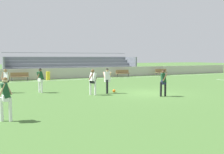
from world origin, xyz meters
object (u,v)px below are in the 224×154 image
(player_dark_overlapping, at_px, (40,78))
(soccer_ball, at_px, (114,91))
(bench_centre_sideline, at_px, (123,73))
(player_white_deep_cover, at_px, (107,78))
(player_white_on_ball, at_px, (93,80))
(player_dark_challenging, at_px, (5,95))
(player_white_trailing_run, at_px, (6,79))
(player_dark_wide_left, at_px, (163,80))
(bleacher_stand, at_px, (74,66))
(trash_bin, at_px, (48,76))
(bench_near_bin, at_px, (20,76))
(bench_near_wall_gap, at_px, (161,72))

(player_dark_overlapping, bearing_deg, soccer_ball, -24.09)
(bench_centre_sideline, relative_size, player_white_deep_cover, 1.04)
(bench_centre_sideline, bearing_deg, soccer_ball, -120.75)
(soccer_ball, bearing_deg, player_white_deep_cover, -159.46)
(player_white_on_ball, relative_size, player_dark_challenging, 0.99)
(player_white_trailing_run, bearing_deg, soccer_ball, -24.04)
(player_dark_wide_left, distance_m, player_dark_overlapping, 8.44)
(player_dark_wide_left, xyz_separation_m, soccer_ball, (-2.01, 2.99, -0.90))
(bench_centre_sideline, height_order, player_dark_challenging, player_dark_challenging)
(bleacher_stand, bearing_deg, trash_bin, -136.59)
(player_white_on_ball, relative_size, player_dark_overlapping, 0.99)
(bleacher_stand, distance_m, bench_near_bin, 7.99)
(bleacher_stand, height_order, player_white_trailing_run, bleacher_stand)
(bleacher_stand, distance_m, player_white_trailing_run, 15.33)
(bench_near_bin, xyz_separation_m, player_dark_challenging, (-2.24, -17.29, 0.48))
(bench_near_wall_gap, distance_m, player_dark_wide_left, 18.50)
(bench_near_bin, height_order, bench_centre_sideline, same)
(player_white_on_ball, bearing_deg, player_white_trailing_run, 144.85)
(player_dark_wide_left, bearing_deg, trash_bin, 106.05)
(bench_near_wall_gap, xyz_separation_m, player_dark_challenging, (-20.36, -17.29, 0.48))
(bleacher_stand, distance_m, player_dark_challenging, 22.98)
(player_dark_wide_left, distance_m, player_white_trailing_run, 10.78)
(player_white_on_ball, xyz_separation_m, player_dark_overlapping, (-2.90, 2.62, 0.01))
(bleacher_stand, distance_m, player_white_deep_cover, 16.06)
(player_dark_wide_left, bearing_deg, bench_near_wall_gap, 53.51)
(player_white_trailing_run, relative_size, soccer_ball, 7.55)
(bench_centre_sideline, xyz_separation_m, player_dark_challenging, (-14.42, -17.29, 0.48))
(player_white_on_ball, xyz_separation_m, player_white_trailing_run, (-5.10, 3.59, -0.03))
(player_dark_challenging, distance_m, player_dark_overlapping, 7.97)
(player_white_on_ball, height_order, player_dark_challenging, player_dark_challenging)
(player_white_on_ball, height_order, soccer_ball, player_white_on_ball)
(bleacher_stand, relative_size, player_dark_wide_left, 9.98)
(bench_centre_sideline, bearing_deg, bleacher_stand, 144.05)
(bench_centre_sideline, height_order, player_white_trailing_run, player_white_trailing_run)
(player_white_on_ball, distance_m, player_dark_wide_left, 4.55)
(bench_near_bin, bearing_deg, bleacher_stand, 28.01)
(player_dark_challenging, relative_size, player_white_trailing_run, 1.03)
(bench_near_bin, distance_m, player_dark_overlapping, 9.79)
(bench_centre_sideline, relative_size, player_dark_overlapping, 1.05)
(bench_centre_sideline, xyz_separation_m, player_dark_wide_left, (-5.06, -14.87, 0.47))
(bleacher_stand, bearing_deg, soccer_ball, -96.99)
(bench_centre_sideline, height_order, player_white_deep_cover, player_white_deep_cover)
(bleacher_stand, xyz_separation_m, trash_bin, (-4.13, -3.91, -0.87))
(trash_bin, distance_m, player_white_trailing_run, 9.83)
(trash_bin, distance_m, soccer_ball, 11.92)
(bench_near_wall_gap, bearing_deg, trash_bin, -179.35)
(player_dark_challenging, relative_size, player_dark_wide_left, 1.01)
(trash_bin, bearing_deg, player_dark_challenging, -106.70)
(player_white_deep_cover, relative_size, player_dark_overlapping, 1.00)
(bench_near_wall_gap, relative_size, trash_bin, 1.92)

